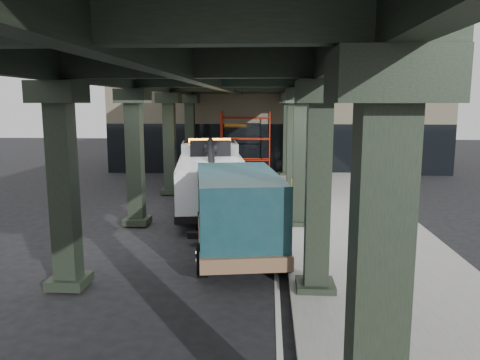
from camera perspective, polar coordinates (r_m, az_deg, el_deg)
The scene contains 8 objects.
ground at distance 15.39m, azimuth -2.09°, elevation -7.65°, with size 90.00×90.00×0.00m, color black.
sidewalk at distance 17.49m, azimuth 13.49°, elevation -5.56°, with size 5.00×40.00×0.15m, color gray.
lane_stripe at distance 17.25m, azimuth 4.23°, elevation -5.77°, with size 0.12×38.00×0.01m, color silver.
viaduct at distance 16.78m, azimuth -2.91°, elevation 12.63°, with size 7.40×32.00×6.40m.
building at distance 34.66m, azimuth 4.48°, elevation 8.50°, with size 22.00×10.00×8.00m, color #C6B793.
scaffolding at distance 29.43m, azimuth 0.68°, elevation 4.70°, with size 3.08×0.88×4.00m.
tow_truck at distance 20.15m, azimuth -3.58°, elevation 0.70°, with size 3.78×9.45×3.02m.
towed_van at distance 14.10m, azimuth -0.42°, elevation -3.57°, with size 3.28×6.45×2.50m.
Camera 1 is at (1.46, -14.65, 4.50)m, focal length 35.00 mm.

